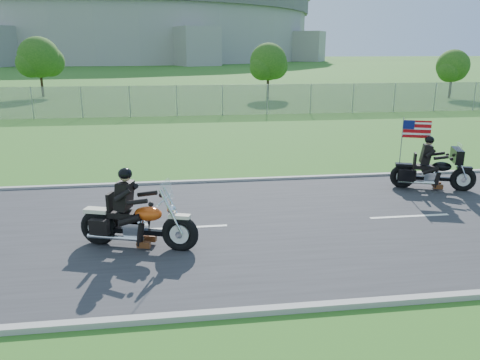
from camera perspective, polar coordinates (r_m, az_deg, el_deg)
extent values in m
plane|color=#2B581B|center=(12.01, 2.69, -5.53)|extent=(420.00, 420.00, 0.00)
cube|color=#28282B|center=(12.00, 2.69, -5.45)|extent=(120.00, 8.00, 0.04)
cube|color=#9E9B93|center=(15.79, 0.04, -0.03)|extent=(120.00, 0.18, 0.12)
cube|color=#9E9B93|center=(8.44, 7.82, -15.19)|extent=(120.00, 0.18, 0.12)
cube|color=gray|center=(31.31, -13.28, 9.30)|extent=(60.00, 0.03, 2.00)
cylinder|color=#A3A099|center=(181.96, -14.07, 17.25)|extent=(130.00, 130.00, 20.00)
cylinder|color=#605E5B|center=(182.31, -14.23, 19.44)|extent=(132.00, 132.00, 4.00)
cylinder|color=#382316|center=(41.89, 3.42, 11.62)|extent=(0.22, 0.22, 2.52)
sphere|color=#1C4913|center=(41.79, 3.46, 14.20)|extent=(3.20, 3.20, 3.20)
sphere|color=#1C4913|center=(42.40, 4.20, 13.73)|extent=(2.40, 2.40, 2.40)
sphere|color=#1C4913|center=(41.31, 2.78, 13.57)|extent=(2.24, 2.24, 2.24)
cylinder|color=#382316|center=(46.64, -23.03, 11.02)|extent=(0.22, 0.22, 2.80)
sphere|color=#1C4913|center=(46.55, -23.32, 13.59)|extent=(3.60, 3.60, 3.60)
sphere|color=#1C4913|center=(46.91, -22.22, 13.22)|extent=(2.70, 2.70, 2.70)
sphere|color=#1C4913|center=(46.30, -24.16, 12.87)|extent=(2.52, 2.52, 2.52)
cylinder|color=#382316|center=(45.93, 24.28, 10.48)|extent=(0.22, 0.22, 2.24)
sphere|color=#1C4913|center=(45.84, 24.52, 12.56)|extent=(2.80, 2.80, 2.80)
sphere|color=#1C4913|center=(46.51, 24.80, 12.16)|extent=(2.10, 2.10, 2.10)
sphere|color=#1C4913|center=(45.31, 24.16, 12.07)|extent=(1.96, 1.96, 1.96)
torus|color=black|center=(10.46, -7.32, -6.47)|extent=(0.87, 0.46, 0.85)
torus|color=black|center=(11.19, -16.89, -5.55)|extent=(0.87, 0.46, 0.85)
ellipsoid|color=#D6490F|center=(10.55, -11.13, -4.06)|extent=(0.72, 0.55, 0.32)
cube|color=black|center=(10.79, -14.06, -4.04)|extent=(0.70, 0.52, 0.14)
cube|color=black|center=(10.63, -13.94, -1.81)|extent=(0.40, 0.52, 0.63)
sphere|color=black|center=(10.47, -13.84, 0.74)|extent=(0.39, 0.39, 0.31)
cube|color=silver|center=(10.22, -8.91, -1.36)|extent=(0.21, 0.51, 0.46)
torus|color=black|center=(16.18, 25.54, 0.06)|extent=(0.80, 0.44, 0.79)
torus|color=black|center=(15.84, 19.20, 0.43)|extent=(0.80, 0.44, 0.79)
ellipsoid|color=black|center=(15.94, 23.37, 1.52)|extent=(0.67, 0.52, 0.30)
cube|color=black|center=(15.85, 21.40, 1.50)|extent=(0.66, 0.50, 0.13)
cube|color=black|center=(15.77, 21.74, 2.94)|extent=(0.38, 0.49, 0.58)
sphere|color=black|center=(15.69, 22.11, 4.55)|extent=(0.37, 0.37, 0.29)
cube|color=black|center=(15.95, 24.93, 2.72)|extent=(0.51, 0.88, 0.42)
cube|color=#B70C11|center=(15.79, 20.76, 5.81)|extent=(0.81, 0.31, 0.55)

